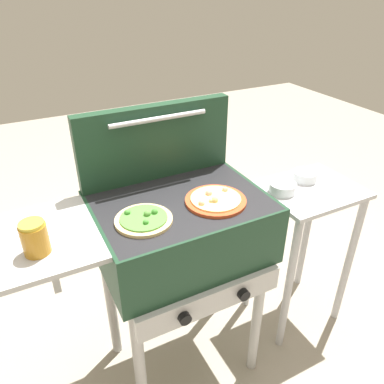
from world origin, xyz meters
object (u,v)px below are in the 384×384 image
at_px(pizza_cheese, 215,200).
at_px(topping_bowl_far, 283,188).
at_px(prep_table, 304,228).
at_px(pizza_veggie, 144,219).
at_px(grill, 178,233).
at_px(sauce_jar, 35,238).
at_px(topping_bowl_near, 305,176).

xyz_separation_m(pizza_cheese, topping_bowl_far, (0.41, 0.10, -0.11)).
bearing_deg(prep_table, pizza_veggie, -175.11).
height_order(grill, sauce_jar, sauce_jar).
relative_size(sauce_jar, topping_bowl_near, 0.96).
bearing_deg(topping_bowl_far, sauce_jar, -173.95).
height_order(pizza_cheese, topping_bowl_near, pizza_cheese).
bearing_deg(prep_table, topping_bowl_far, 167.74).
relative_size(grill, pizza_veggie, 4.90).
xyz_separation_m(pizza_veggie, topping_bowl_far, (0.69, 0.10, -0.11)).
bearing_deg(grill, topping_bowl_far, 3.77).
bearing_deg(grill, sauce_jar, -171.53).
bearing_deg(topping_bowl_far, grill, -176.23).
distance_m(pizza_cheese, prep_table, 0.66).
bearing_deg(sauce_jar, prep_table, 3.83).
bearing_deg(grill, pizza_veggie, -156.83).
xyz_separation_m(pizza_cheese, topping_bowl_near, (0.58, 0.14, -0.11)).
distance_m(sauce_jar, topping_bowl_near, 1.21).
xyz_separation_m(grill, prep_table, (0.67, 0.00, -0.20)).
relative_size(grill, sauce_jar, 8.94).
bearing_deg(topping_bowl_far, prep_table, -12.26).
xyz_separation_m(prep_table, topping_bowl_far, (-0.14, 0.03, 0.25)).
distance_m(pizza_cheese, sauce_jar, 0.62).
bearing_deg(prep_table, topping_bowl_near, 70.84).
xyz_separation_m(grill, topping_bowl_near, (0.70, 0.08, 0.04)).
xyz_separation_m(grill, topping_bowl_far, (0.53, 0.04, 0.04)).
relative_size(grill, pizza_cheese, 4.27).
height_order(pizza_cheese, sauce_jar, sauce_jar).
xyz_separation_m(pizza_veggie, sauce_jar, (-0.34, -0.01, 0.04)).
height_order(sauce_jar, prep_table, sauce_jar).
relative_size(topping_bowl_near, topping_bowl_far, 0.94).
bearing_deg(pizza_cheese, sauce_jar, -179.60).
bearing_deg(pizza_cheese, grill, 150.29).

